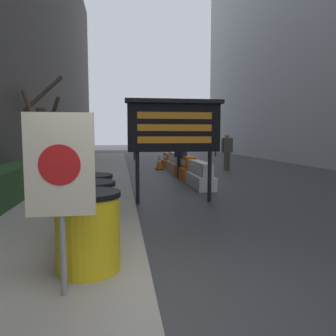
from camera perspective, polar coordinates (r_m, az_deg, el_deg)
ground_plane at (r=3.48m, az=-1.99°, el=-23.56°), size 120.00×120.00×0.00m
bare_tree at (r=12.32m, az=-21.07°, el=5.64°), size 1.55×1.59×3.81m
barrel_drum_foreground at (r=4.00m, az=-13.74°, el=-10.60°), size 0.77×0.77×0.93m
barrel_drum_middle at (r=4.83m, az=-13.64°, el=-7.79°), size 0.77×0.77×0.93m
barrel_drum_back at (r=5.66m, az=-13.45°, el=-5.80°), size 0.77×0.77×0.93m
warning_sign at (r=3.29m, az=-18.25°, el=-1.15°), size 0.65×0.08×1.79m
message_board at (r=8.25m, az=1.09°, el=7.20°), size 2.45×0.36×2.60m
jersey_barrier_white at (r=10.95m, az=5.59°, el=-1.38°), size 0.56×2.14×0.85m
jersey_barrier_orange_near at (r=13.27m, az=3.12°, el=-0.05°), size 0.64×2.13×0.91m
jersey_barrier_cream at (r=15.83m, az=1.26°, el=0.85°), size 0.57×2.08×0.90m
jersey_barrier_orange_far at (r=18.15m, az=0.03°, el=1.26°), size 0.60×1.68×0.76m
traffic_cone_near at (r=16.64m, az=-1.51°, el=1.06°), size 0.44×0.44×0.79m
traffic_cone_mid at (r=13.04m, az=3.51°, el=-0.31°), size 0.41×0.41×0.74m
traffic_light_near_curb at (r=23.52m, az=-5.95°, el=9.05°), size 0.28×0.45×4.35m
traffic_light_far_side at (r=27.33m, az=8.42°, el=8.45°), size 0.28×0.45×4.29m
pedestrian_worker at (r=16.51m, az=10.26°, el=3.38°), size 0.51×0.34×1.84m
pedestrian_passerby at (r=13.17m, az=2.21°, el=2.72°), size 0.48×0.54×1.77m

